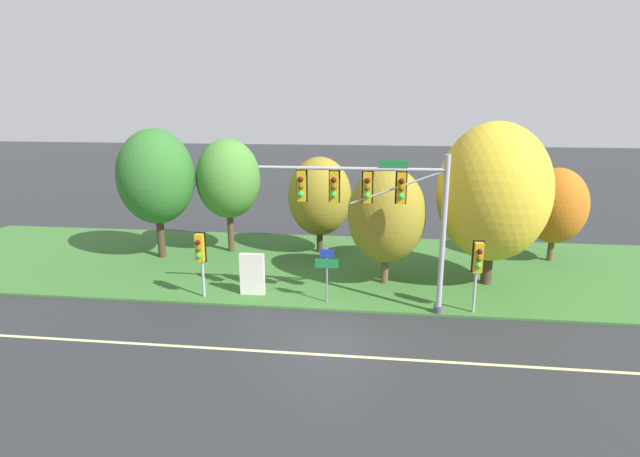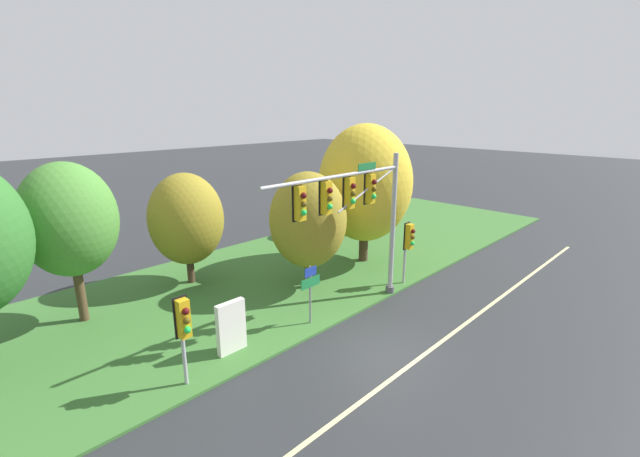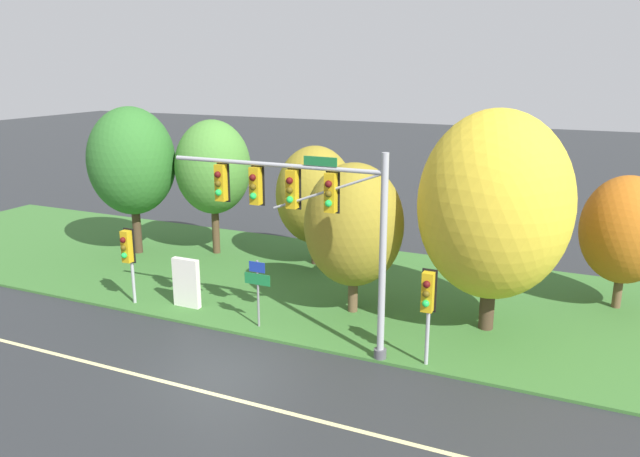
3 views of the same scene
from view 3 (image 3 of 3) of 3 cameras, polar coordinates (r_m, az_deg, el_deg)
ground_plane at (r=19.70m, az=-9.05°, el=-12.82°), size 160.00×160.00×0.00m
lane_stripe at (r=18.84m, az=-11.11°, el=-14.29°), size 36.00×0.16×0.01m
grass_verge at (r=26.32m, az=0.87°, el=-5.20°), size 48.00×11.50×0.10m
traffic_signal_mast at (r=19.51m, az=-1.29°, el=1.81°), size 7.60×0.49×6.50m
pedestrian_signal_near_kerb at (r=18.92m, az=9.82°, el=-6.25°), size 0.46×0.55×3.10m
pedestrian_signal_further_along at (r=24.58m, az=-17.18°, el=-1.95°), size 0.46×0.55×3.00m
route_sign_post at (r=21.78m, az=-5.73°, el=-5.03°), size 1.00×0.08×2.44m
tree_nearest_road at (r=30.90m, az=-16.84°, el=5.89°), size 4.08×4.08×7.06m
tree_left_of_mast at (r=30.01m, az=-9.76°, el=5.52°), size 3.57×3.57×6.46m
tree_behind_signpost at (r=28.10m, az=-0.46°, el=3.07°), size 3.55×3.55×5.46m
tree_mid_verge at (r=22.55m, az=3.11°, el=0.31°), size 3.62×3.62×5.60m
tree_tall_centre at (r=21.55m, az=15.66°, el=2.04°), size 5.11×5.11×7.62m
tree_right_far at (r=25.57m, az=26.16°, el=-0.13°), size 3.24×3.24×5.07m
info_kiosk at (r=24.20m, az=-12.12°, el=-4.89°), size 1.10×0.24×1.90m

